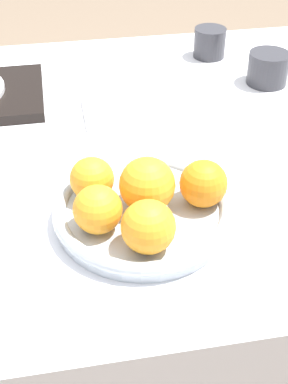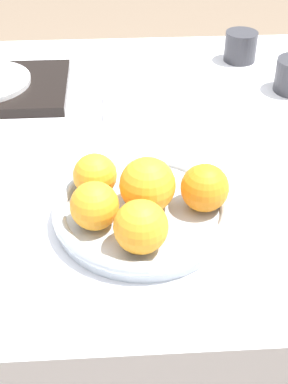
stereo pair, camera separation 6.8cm
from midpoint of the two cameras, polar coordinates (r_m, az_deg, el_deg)
name	(u,v)px [view 2 (the right image)]	position (r m, az deg, el deg)	size (l,w,h in m)	color
ground_plane	(138,376)	(1.46, 0.78, -19.08)	(12.00, 12.00, 0.00)	#7A6651
table	(137,279)	(1.17, 0.93, -9.35)	(1.20, 0.90, 0.72)	white
fruit_platter	(144,211)	(0.75, 2.61, -2.16)	(0.25, 0.25, 0.03)	#B2BCC6
orange_0	(147,185)	(0.72, 3.07, 0.65)	(0.08, 0.08, 0.08)	orange
orange_1	(141,227)	(0.66, 2.61, -3.85)	(0.07, 0.07, 0.07)	orange
orange_2	(94,206)	(0.70, -2.53, -1.59)	(0.07, 0.07, 0.07)	orange
orange_3	(95,175)	(0.75, -2.68, 1.70)	(0.06, 0.06, 0.06)	orange
orange_4	(205,188)	(0.74, 9.15, 0.34)	(0.07, 0.07, 0.07)	orange
cup_1	(241,46)	(1.24, 11.89, 14.92)	(0.07, 0.07, 0.06)	#333338
napkin	(143,111)	(1.01, 1.88, 8.61)	(0.15, 0.12, 0.01)	white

